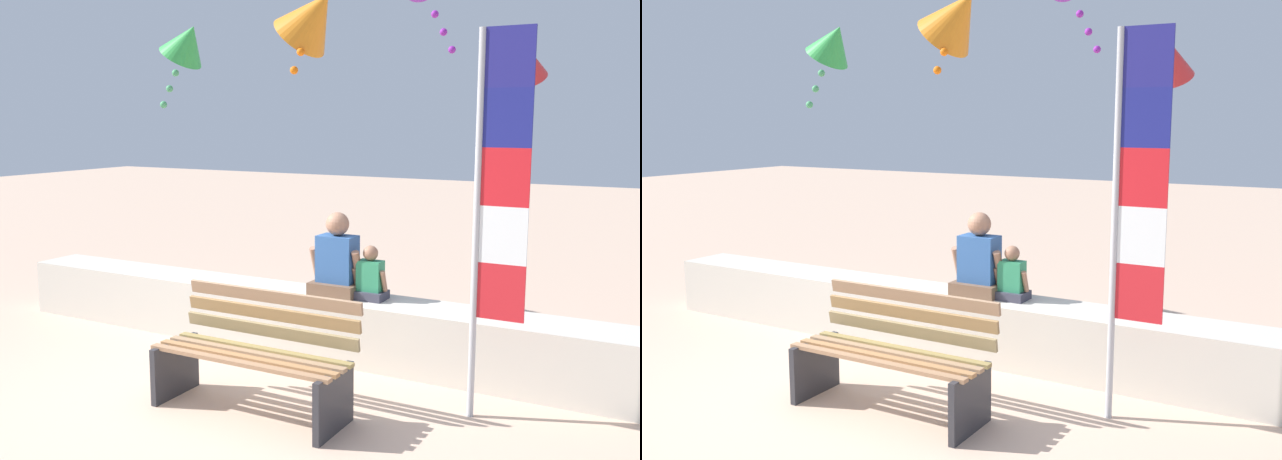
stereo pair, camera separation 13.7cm
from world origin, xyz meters
The scene contains 9 objects.
ground_plane centered at (0.00, 0.00, 0.00)m, with size 40.00×40.00×0.00m, color #D0AD93.
seawall_ledge centered at (0.00, 1.34, 0.29)m, with size 6.37×0.57×0.58m, color beige.
park_bench centered at (0.55, -0.07, 0.41)m, with size 1.56×0.62×0.88m.
person_adult centered at (0.50, 1.36, 0.88)m, with size 0.51×0.37×0.77m.
person_child centered at (0.84, 1.36, 0.77)m, with size 0.32×0.24×0.49m.
flag_banner centered at (2.14, 0.59, 1.64)m, with size 0.39×0.05×2.82m.
kite_red centered at (1.48, 3.86, 2.89)m, with size 0.67×0.84×0.97m.
kite_green centered at (-1.98, 2.34, 3.06)m, with size 0.71×0.73×1.07m.
kite_orange centered at (-0.12, 2.02, 3.20)m, with size 0.91×0.74×0.99m.
Camera 1 is at (3.47, -4.37, 2.20)m, focal length 40.14 mm.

